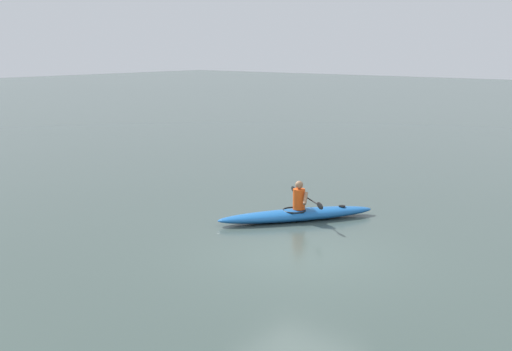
% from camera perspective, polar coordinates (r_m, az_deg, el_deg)
% --- Properties ---
extents(ground_plane, '(160.00, 160.00, 0.00)m').
position_cam_1_polar(ground_plane, '(13.90, 4.04, -7.25)').
color(ground_plane, '#384742').
extents(kayak, '(3.02, 3.92, 0.30)m').
position_cam_1_polar(kayak, '(16.58, 3.74, -3.57)').
color(kayak, '#1959A5').
rests_on(kayak, ground).
extents(kayaker, '(1.92, 1.35, 0.76)m').
position_cam_1_polar(kayaker, '(16.48, 4.01, -1.96)').
color(kayaker, '#E04C14').
rests_on(kayaker, kayak).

